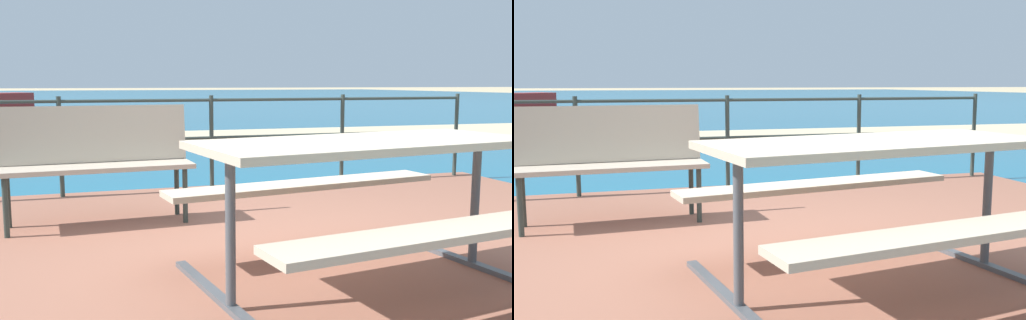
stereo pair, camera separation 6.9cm
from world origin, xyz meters
TOP-DOWN VIEW (x-y plane):
  - ground_plane at (0.00, 0.00)m, footprint 240.00×240.00m
  - patio_paving at (0.00, 0.00)m, footprint 6.40×5.20m
  - sea_water at (0.00, 40.00)m, footprint 90.00×90.00m
  - beach_strip at (0.00, 8.55)m, footprint 54.04×4.10m
  - picnic_table at (0.14, -0.66)m, footprint 2.02×1.78m
  - park_bench at (-1.19, 1.25)m, footprint 1.48×0.50m
  - railing_fence at (0.00, 2.42)m, footprint 5.94×0.04m

SIDE VIEW (x-z plane):
  - ground_plane at x=0.00m, z-range 0.00..0.00m
  - sea_water at x=0.00m, z-range 0.00..0.01m
  - beach_strip at x=0.00m, z-range 0.00..0.01m
  - patio_paving at x=0.00m, z-range 0.00..0.06m
  - park_bench at x=-1.19m, z-range 0.15..1.07m
  - picnic_table at x=0.14m, z-range 0.27..1.07m
  - railing_fence at x=0.00m, z-range 0.20..1.16m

